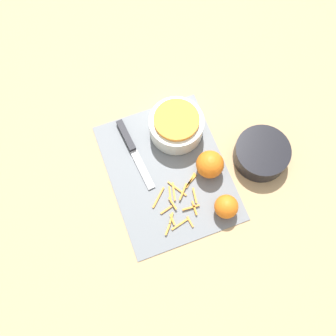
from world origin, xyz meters
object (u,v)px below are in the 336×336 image
Objects in this scene: bowl_speckled at (176,125)px; bowl_dark at (261,154)px; knife at (129,142)px; orange_right at (226,207)px; orange_left at (210,164)px.

bowl_dark is at bearing 50.91° from bowl_speckled.
orange_right is (0.29, 0.19, 0.03)m from knife.
orange_right is at bearing 8.59° from bowl_speckled.
orange_right is (0.13, -0.00, -0.01)m from orange_left.
knife is at bearing -146.98° from orange_right.
knife is (-0.01, -0.15, -0.03)m from bowl_speckled.
orange_right is (0.11, -0.16, 0.01)m from bowl_dark.
orange_left is 1.20× the size of orange_right.
bowl_dark is 1.99× the size of orange_left.
orange_left is at bearing 17.09° from bowl_speckled.
orange_right is at bearing 27.49° from knife.
orange_left reaches higher than orange_right.
bowl_speckled is at bearing 80.06° from knife.
bowl_speckled is 0.28m from orange_right.
knife is at bearing -116.82° from bowl_dark.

